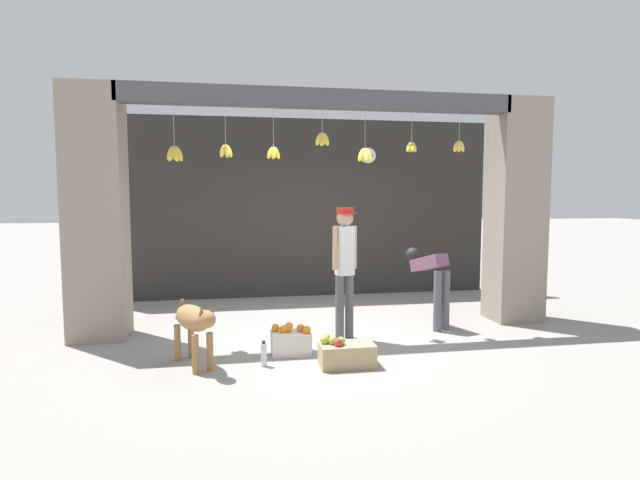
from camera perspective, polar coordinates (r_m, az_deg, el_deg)
The scene contains 12 objects.
ground_plane at distance 6.78m, azimuth 0.56°, elevation -10.63°, with size 60.00×60.00×0.00m, color gray.
shop_back_wall at distance 9.10m, azimuth -2.37°, elevation 3.64°, with size 7.09×0.12×3.21m, color #2D2B28.
shop_pillar_left at distance 6.94m, azimuth -24.20°, elevation 2.76°, with size 0.70×0.60×3.21m, color gray.
shop_pillar_right at distance 7.86m, azimuth 21.45°, elevation 3.07°, with size 0.70×0.60×3.21m, color gray.
storefront_awning at distance 6.75m, azimuth 0.24°, elevation 15.42°, with size 5.19×0.29×0.97m.
dog at distance 5.56m, azimuth -14.19°, elevation -9.02°, with size 0.57×0.90×0.72m.
shopkeeper at distance 6.34m, azimuth 2.84°, elevation -2.48°, with size 0.33×0.30×1.69m.
worker_stooping at distance 7.14m, azimuth 12.58°, elevation -4.06°, with size 0.42×0.81×1.08m.
fruit_crate_oranges at distance 5.92m, azimuth -3.35°, elevation -11.45°, with size 0.45×0.32×0.35m.
fruit_crate_apples at distance 5.53m, azimuth 2.96°, elevation -12.84°, with size 0.59×0.33×0.33m.
water_bottle at distance 5.54m, azimuth -6.45°, elevation -12.86°, with size 0.07×0.07×0.28m.
wall_clock at distance 9.30m, azimuth 5.52°, elevation 9.59°, with size 0.30×0.03×0.30m.
Camera 1 is at (-1.17, -6.42, 1.83)m, focal length 28.00 mm.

